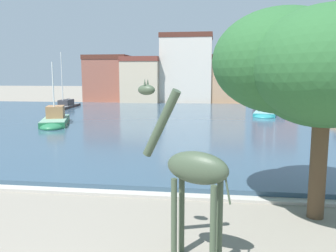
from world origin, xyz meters
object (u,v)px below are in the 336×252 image
at_px(sailboat_black, 63,107).
at_px(sailboat_teal, 265,113).
at_px(giraffe_statue, 192,170).
at_px(sailboat_red, 276,107).
at_px(sailboat_green, 55,121).
at_px(shade_tree, 318,68).

relative_size(sailboat_black, sailboat_teal, 1.47).
bearing_deg(giraffe_statue, sailboat_teal, 78.82).
relative_size(sailboat_black, sailboat_red, 1.55).
xyz_separation_m(giraffe_statue, sailboat_black, (-19.99, 36.30, -1.90)).
height_order(sailboat_teal, sailboat_red, sailboat_teal).
bearing_deg(sailboat_green, shade_tree, -45.23).
bearing_deg(sailboat_black, sailboat_teal, -10.75).
height_order(sailboat_red, shade_tree, shade_tree).
distance_m(sailboat_teal, shade_tree, 28.50).
bearing_deg(sailboat_red, giraffe_statue, -102.45).
bearing_deg(shade_tree, sailboat_green, 134.77).
relative_size(giraffe_statue, sailboat_black, 0.47).
xyz_separation_m(sailboat_black, sailboat_green, (6.13, -15.26, 0.15)).
xyz_separation_m(sailboat_black, sailboat_teal, (26.19, -4.97, 0.07)).
distance_m(sailboat_green, sailboat_teal, 22.54).
distance_m(sailboat_black, sailboat_green, 16.45).
bearing_deg(sailboat_red, sailboat_green, -141.60).
distance_m(giraffe_statue, sailboat_teal, 31.99).
relative_size(sailboat_red, shade_tree, 0.92).
distance_m(sailboat_green, sailboat_red, 28.62).
relative_size(giraffe_statue, sailboat_teal, 0.69).
height_order(sailboat_black, sailboat_red, sailboat_black).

